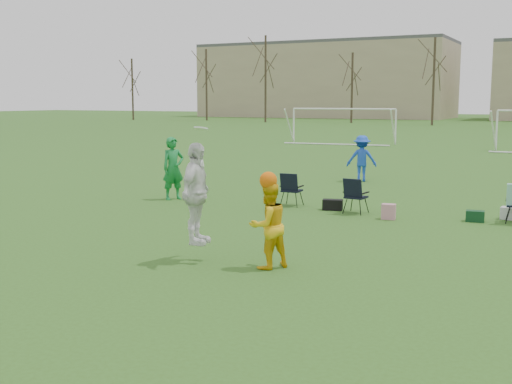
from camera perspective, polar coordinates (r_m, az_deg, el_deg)
The scene contains 6 objects.
ground at distance 10.72m, azimuth -2.15°, elevation -8.43°, with size 260.00×260.00×0.00m, color #31561B.
fielder_green_near at distance 19.90m, azimuth -7.37°, elevation 2.10°, with size 0.70×0.46×1.93m, color #167D36.
fielder_blue at distance 24.47m, azimuth 9.38°, elevation 2.96°, with size 1.12×0.64×1.73m, color blue.
center_contest at distance 11.90m, azimuth -2.63°, elevation -1.28°, with size 2.21×1.29×2.58m.
sideline_setup at distance 17.29m, azimuth 19.71°, elevation -0.63°, with size 9.73×1.80×1.83m.
goal_left at distance 45.52m, azimuth 7.77°, elevation 6.73°, with size 7.39×0.76×2.46m.
Camera 1 is at (5.01, -8.96, 3.08)m, focal length 45.00 mm.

